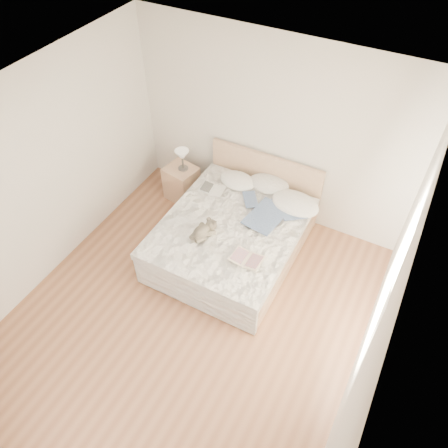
{
  "coord_description": "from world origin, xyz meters",
  "views": [
    {
      "loc": [
        1.79,
        -2.44,
        4.67
      ],
      "look_at": [
        -0.07,
        1.05,
        0.62
      ],
      "focal_mm": 35.0,
      "sensor_mm": 36.0,
      "label": 1
    }
  ],
  "objects_px": {
    "nightstand": "(182,183)",
    "childrens_book": "(247,259)",
    "bed": "(234,235)",
    "teddy_bear": "(202,235)",
    "photo_book": "(212,190)",
    "table_lamp": "(182,156)"
  },
  "relations": [
    {
      "from": "nightstand",
      "to": "childrens_book",
      "type": "bearing_deg",
      "value": -34.87
    },
    {
      "from": "bed",
      "to": "teddy_bear",
      "type": "bearing_deg",
      "value": -114.4
    },
    {
      "from": "photo_book",
      "to": "childrens_book",
      "type": "bearing_deg",
      "value": -49.84
    },
    {
      "from": "photo_book",
      "to": "teddy_bear",
      "type": "relative_size",
      "value": 1.07
    },
    {
      "from": "bed",
      "to": "nightstand",
      "type": "relative_size",
      "value": 3.83
    },
    {
      "from": "table_lamp",
      "to": "photo_book",
      "type": "height_order",
      "value": "table_lamp"
    },
    {
      "from": "teddy_bear",
      "to": "table_lamp",
      "type": "bearing_deg",
      "value": 144.2
    },
    {
      "from": "nightstand",
      "to": "table_lamp",
      "type": "height_order",
      "value": "table_lamp"
    },
    {
      "from": "childrens_book",
      "to": "bed",
      "type": "bearing_deg",
      "value": 131.62
    },
    {
      "from": "photo_book",
      "to": "childrens_book",
      "type": "relative_size",
      "value": 0.92
    },
    {
      "from": "table_lamp",
      "to": "teddy_bear",
      "type": "xyz_separation_m",
      "value": [
        0.98,
        -1.12,
        -0.15
      ]
    },
    {
      "from": "bed",
      "to": "childrens_book",
      "type": "height_order",
      "value": "bed"
    },
    {
      "from": "bed",
      "to": "table_lamp",
      "type": "bearing_deg",
      "value": 151.37
    },
    {
      "from": "photo_book",
      "to": "teddy_bear",
      "type": "distance_m",
      "value": 0.9
    },
    {
      "from": "nightstand",
      "to": "teddy_bear",
      "type": "xyz_separation_m",
      "value": [
        1.01,
        -1.1,
        0.37
      ]
    },
    {
      "from": "nightstand",
      "to": "teddy_bear",
      "type": "bearing_deg",
      "value": -47.37
    },
    {
      "from": "bed",
      "to": "table_lamp",
      "type": "relative_size",
      "value": 6.5
    },
    {
      "from": "table_lamp",
      "to": "photo_book",
      "type": "relative_size",
      "value": 0.91
    },
    {
      "from": "bed",
      "to": "teddy_bear",
      "type": "relative_size",
      "value": 6.39
    },
    {
      "from": "teddy_bear",
      "to": "photo_book",
      "type": "bearing_deg",
      "value": 123.77
    },
    {
      "from": "table_lamp",
      "to": "photo_book",
      "type": "xyz_separation_m",
      "value": [
        0.66,
        -0.28,
        -0.17
      ]
    },
    {
      "from": "bed",
      "to": "teddy_bear",
      "type": "distance_m",
      "value": 0.62
    }
  ]
}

